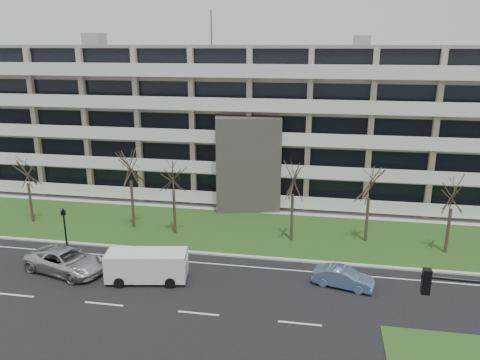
% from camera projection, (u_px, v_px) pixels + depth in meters
% --- Properties ---
extents(ground, '(160.00, 160.00, 0.00)m').
position_uv_depth(ground, '(198.00, 313.00, 27.78)').
color(ground, black).
rests_on(ground, ground).
extents(grass_verge, '(90.00, 10.00, 0.06)m').
position_uv_depth(grass_verge, '(238.00, 230.00, 40.06)').
color(grass_verge, '#234818').
rests_on(grass_verge, ground).
extents(curb, '(90.00, 0.35, 0.12)m').
position_uv_depth(curb, '(226.00, 255.00, 35.32)').
color(curb, '#B2B2AD').
rests_on(curb, ground).
extents(sidewalk, '(90.00, 2.00, 0.08)m').
position_uv_depth(sidewalk, '(248.00, 209.00, 45.25)').
color(sidewalk, '#B2B2AD').
rests_on(sidewalk, ground).
extents(lane_edge_line, '(90.00, 0.12, 0.01)m').
position_uv_depth(lane_edge_line, '(222.00, 264.00, 33.92)').
color(lane_edge_line, white).
rests_on(lane_edge_line, ground).
extents(apartment_building, '(60.50, 15.10, 18.75)m').
position_uv_depth(apartment_building, '(258.00, 120.00, 49.57)').
color(apartment_building, '#B3A38B').
rests_on(apartment_building, ground).
extents(silver_pickup, '(6.42, 4.18, 1.64)m').
position_uv_depth(silver_pickup, '(66.00, 261.00, 32.66)').
color(silver_pickup, silver).
rests_on(silver_pickup, ground).
extents(blue_sedan, '(4.14, 2.26, 1.30)m').
position_uv_depth(blue_sedan, '(343.00, 277.00, 30.69)').
color(blue_sedan, '#7699CD').
rests_on(blue_sedan, ground).
extents(white_van, '(5.60, 2.86, 2.07)m').
position_uv_depth(white_van, '(148.00, 264.00, 31.31)').
color(white_van, white).
rests_on(white_van, ground).
extents(pedestrian_signal, '(0.34, 0.28, 3.29)m').
position_uv_depth(pedestrian_signal, '(64.00, 223.00, 36.01)').
color(pedestrian_signal, black).
rests_on(pedestrian_signal, ground).
extents(tree_1, '(3.22, 3.22, 6.44)m').
position_uv_depth(tree_1, '(26.00, 168.00, 40.64)').
color(tree_1, '#382B21').
rests_on(tree_1, ground).
extents(tree_2, '(3.79, 3.79, 7.57)m').
position_uv_depth(tree_2, '(130.00, 162.00, 39.07)').
color(tree_2, '#382B21').
rests_on(tree_2, ground).
extents(tree_3, '(3.43, 3.43, 6.87)m').
position_uv_depth(tree_3, '(173.00, 173.00, 37.95)').
color(tree_3, '#382B21').
rests_on(tree_3, ground).
extents(tree_4, '(3.54, 3.54, 7.09)m').
position_uv_depth(tree_4, '(293.00, 175.00, 36.50)').
color(tree_4, '#382B21').
rests_on(tree_4, ground).
extents(tree_5, '(3.25, 3.25, 6.50)m').
position_uv_depth(tree_5, '(370.00, 182.00, 36.51)').
color(tree_5, '#382B21').
rests_on(tree_5, ground).
extents(tree_6, '(3.20, 3.20, 6.39)m').
position_uv_depth(tree_6, '(453.00, 191.00, 34.42)').
color(tree_6, '#382B21').
rests_on(tree_6, ground).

